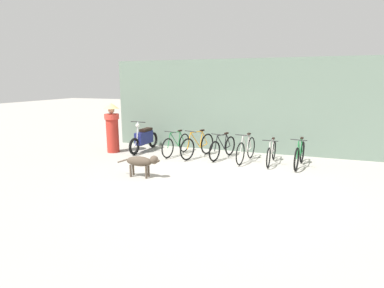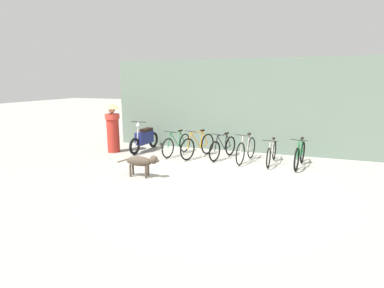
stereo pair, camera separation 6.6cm
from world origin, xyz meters
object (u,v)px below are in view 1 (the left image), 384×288
Objects in this scene: bicycle_1 at (198,146)px; stray_dog at (142,162)px; bicycle_0 at (176,145)px; motorcycle at (144,139)px; person_in_robes at (112,126)px; bicycle_3 at (246,150)px; bicycle_4 at (271,153)px; bicycle_5 at (300,155)px; bicycle_2 at (223,148)px.

bicycle_1 reaches higher than stray_dog.
bicycle_0 is 2.59m from stray_dog.
person_in_robes is at bearing -57.84° from motorcycle.
bicycle_3 is 1.00× the size of bicycle_4.
person_in_robes is at bearing -78.82° from bicycle_5.
bicycle_2 is at bearing 92.06° from motorcycle.
bicycle_2 is 0.97× the size of bicycle_5.
stray_dog is (-2.34, -2.51, 0.05)m from bicycle_3.
bicycle_3 is at bearing 95.79° from bicycle_2.
bicycle_3 is at bearing -83.18° from bicycle_5.
bicycle_3 is 4.75m from person_in_robes.
bicycle_1 is at bearing 88.31° from motorcycle.
motorcycle reaches higher than bicycle_1.
bicycle_1 reaches higher than bicycle_3.
motorcycle is at bearing -85.15° from bicycle_0.
bicycle_3 is 1.00× the size of bicycle_5.
person_in_robes reaches higher than bicycle_4.
motorcycle is (-4.52, 0.23, 0.12)m from bicycle_4.
motorcycle reaches higher than bicycle_4.
bicycle_5 is 4.63m from stray_dog.
person_in_robes is (-2.37, 2.24, 0.51)m from stray_dog.
bicycle_0 is 1.00× the size of bicycle_3.
bicycle_5 is at bearing 100.11° from bicycle_0.
bicycle_0 is 0.95× the size of person_in_robes.
person_in_robes is (-2.31, -0.35, 0.57)m from bicycle_0.
bicycle_1 is 1.62m from bicycle_3.
person_in_robes is at bearing 134.54° from stray_dog.
bicycle_0 is at bearing -82.74° from bicycle_5.
person_in_robes is (-6.31, -0.20, 0.57)m from bicycle_5.
motorcycle reaches higher than bicycle_0.
person_in_robes is at bearing -69.25° from bicycle_0.
bicycle_5 is 0.89× the size of motorcycle.
person_in_robes is (-5.49, -0.29, 0.60)m from bicycle_4.
bicycle_0 is 1.34× the size of stray_dog.
stray_dog is (-0.72, -2.55, 0.04)m from bicycle_1.
stray_dog is (-3.94, -2.44, 0.07)m from bicycle_5.
bicycle_4 is at bearing 102.01° from bicycle_3.
bicycle_1 is at bearing -86.04° from bicycle_4.
bicycle_3 is 1.60m from bicycle_5.
stray_dog is (-1.55, -2.66, 0.07)m from bicycle_2.
stray_dog is at bearing 3.72° from bicycle_1.
bicycle_0 is 0.78m from bicycle_1.
bicycle_2 is (1.61, 0.08, -0.01)m from bicycle_0.
person_in_robes reaches higher than bicycle_2.
bicycle_3 is (1.62, -0.04, -0.00)m from bicycle_1.
bicycle_1 is at bearing -65.63° from bicycle_2.
bicycle_1 is at bearing -82.59° from bicycle_5.
motorcycle is (-3.74, 0.25, 0.08)m from bicycle_3.
bicycle_3 reaches higher than stray_dog.
person_in_robes reaches higher than stray_dog.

